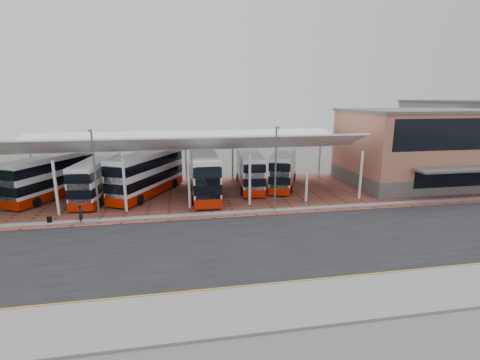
{
  "coord_description": "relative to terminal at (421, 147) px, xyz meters",
  "views": [
    {
      "loc": [
        -6.93,
        -24.47,
        10.61
      ],
      "look_at": [
        -1.12,
        7.76,
        2.84
      ],
      "focal_mm": 26.0,
      "sensor_mm": 36.0,
      "label": 1
    }
  ],
  "objects": [
    {
      "name": "sidewalk",
      "position": [
        -23.0,
        -22.92,
        -4.59
      ],
      "size": [
        120.0,
        4.0,
        0.14
      ],
      "primitive_type": "cube",
      "color": "slate",
      "rests_on": "ground"
    },
    {
      "name": "road",
      "position": [
        -23.0,
        -14.92,
        -4.65
      ],
      "size": [
        120.0,
        14.0,
        0.02
      ],
      "primitive_type": "cube",
      "color": "black",
      "rests_on": "ground"
    },
    {
      "name": "lamp_west",
      "position": [
        -37.0,
        -7.65,
        -0.3
      ],
      "size": [
        0.16,
        0.9,
        8.07
      ],
      "color": "#575A5D",
      "rests_on": "ground"
    },
    {
      "name": "bus_0",
      "position": [
        -43.48,
        1.17,
        -2.34
      ],
      "size": [
        7.16,
        11.02,
        4.55
      ],
      "rotation": [
        0.0,
        0.0,
        -0.46
      ],
      "color": "white",
      "rests_on": "forecourt"
    },
    {
      "name": "ground",
      "position": [
        -23.0,
        -13.92,
        -4.66
      ],
      "size": [
        140.0,
        140.0,
        0.0
      ],
      "primitive_type": "plane",
      "color": "#51534D"
    },
    {
      "name": "bus_1",
      "position": [
        -38.51,
        -0.3,
        -2.49
      ],
      "size": [
        3.58,
        10.49,
        4.24
      ],
      "rotation": [
        0.0,
        0.0,
        -0.12
      ],
      "color": "white",
      "rests_on": "forecourt"
    },
    {
      "name": "north_kerb",
      "position": [
        -23.0,
        -7.72,
        -4.59
      ],
      "size": [
        120.0,
        0.8,
        0.14
      ],
      "primitive_type": "cube",
      "color": "slate",
      "rests_on": "ground"
    },
    {
      "name": "pedestrian",
      "position": [
        -38.41,
        -7.92,
        -3.77
      ],
      "size": [
        0.46,
        0.65,
        1.66
      ],
      "primitive_type": "imported",
      "rotation": [
        0.0,
        0.0,
        1.68
      ],
      "color": "black",
      "rests_on": "forecourt"
    },
    {
      "name": "bus_5",
      "position": [
        -17.38,
        1.34,
        -2.5
      ],
      "size": [
        6.09,
        10.36,
        4.22
      ],
      "rotation": [
        0.0,
        0.0,
        -0.39
      ],
      "color": "white",
      "rests_on": "forecourt"
    },
    {
      "name": "terminal",
      "position": [
        0.0,
        0.0,
        0.0
      ],
      "size": [
        18.4,
        14.4,
        9.25
      ],
      "color": "#585653",
      "rests_on": "ground"
    },
    {
      "name": "yellow_line_far",
      "position": [
        -23.0,
        -20.62,
        -4.63
      ],
      "size": [
        120.0,
        0.12,
        0.01
      ],
      "primitive_type": "cube",
      "color": "#BC8820",
      "rests_on": "road"
    },
    {
      "name": "bus_3",
      "position": [
        -27.25,
        -1.03,
        -2.21
      ],
      "size": [
        3.02,
        11.68,
        4.8
      ],
      "rotation": [
        0.0,
        0.0,
        -0.01
      ],
      "color": "white",
      "rests_on": "forecourt"
    },
    {
      "name": "lamp_east",
      "position": [
        -21.0,
        -7.65,
        -0.3
      ],
      "size": [
        0.16,
        0.9,
        8.07
      ],
      "color": "#575A5D",
      "rests_on": "ground"
    },
    {
      "name": "canopy",
      "position": [
        -29.0,
        0.01,
        1.14
      ],
      "size": [
        37.0,
        11.63,
        7.07
      ],
      "color": "white",
      "rests_on": "ground"
    },
    {
      "name": "yellow_line_near",
      "position": [
        -23.0,
        -20.92,
        -4.63
      ],
      "size": [
        120.0,
        0.12,
        0.01
      ],
      "primitive_type": "cube",
      "color": "#BC8820",
      "rests_on": "road"
    },
    {
      "name": "bus_2",
      "position": [
        -33.37,
        0.27,
        -2.25
      ],
      "size": [
        7.71,
        11.38,
        4.73
      ],
      "rotation": [
        0.0,
        0.0,
        -0.49
      ],
      "color": "white",
      "rests_on": "forecourt"
    },
    {
      "name": "bus_4",
      "position": [
        -21.62,
        1.39,
        -2.48
      ],
      "size": [
        3.37,
        10.55,
        4.27
      ],
      "rotation": [
        0.0,
        0.0,
        -0.1
      ],
      "color": "white",
      "rests_on": "forecourt"
    },
    {
      "name": "forecourt",
      "position": [
        -21.0,
        -0.92,
        -4.63
      ],
      "size": [
        72.0,
        16.0,
        0.06
      ],
      "primitive_type": "cube",
      "color": "brown",
      "rests_on": "ground"
    },
    {
      "name": "suitcase",
      "position": [
        -41.09,
        -7.62,
        -4.31
      ],
      "size": [
        0.34,
        0.24,
        0.58
      ],
      "primitive_type": "cube",
      "color": "black",
      "rests_on": "forecourt"
    }
  ]
}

